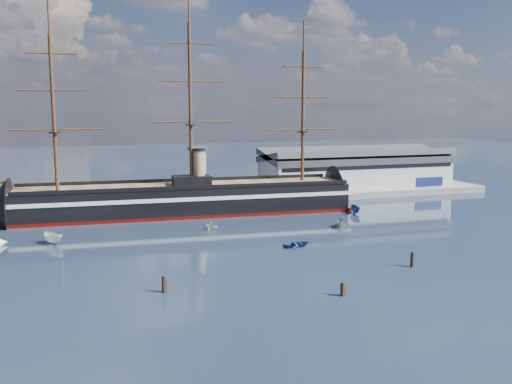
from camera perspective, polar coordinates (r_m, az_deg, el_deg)
name	(u,v)px	position (r m, az deg, el deg)	size (l,w,h in m)	color
ground	(216,228)	(136.07, -4.03, -3.61)	(600.00, 600.00, 0.00)	#17212F
quay	(219,202)	(172.75, -3.73, -0.98)	(180.00, 18.00, 2.00)	slate
warehouse	(355,169)	(192.71, 9.91, 2.31)	(63.00, 21.00, 11.60)	#B7BABC
quay_tower	(198,172)	(166.89, -5.83, 2.04)	(5.00, 5.00, 15.00)	silver
warship	(178,199)	(153.44, -7.79, -0.74)	(113.31, 21.23, 53.94)	black
motorboat_a	(54,244)	(127.59, -19.57, -4.93)	(7.44, 2.73, 2.98)	white
motorboat_b	(297,247)	(118.39, 4.10, -5.48)	(3.58, 1.43, 1.67)	navy
motorboat_c	(340,227)	(138.43, 8.40, -3.47)	(5.13, 1.88, 2.05)	slate
motorboat_d	(211,230)	(134.49, -4.50, -3.76)	(5.68, 2.46, 2.08)	silver
motorboat_e	(341,227)	(138.92, 8.50, -3.43)	(2.86, 1.14, 1.33)	beige
motorboat_f	(355,213)	(156.24, 9.91, -2.12)	(6.64, 2.43, 2.66)	navy
piling_near_left	(164,292)	(91.32, -9.19, -9.88)	(0.64, 0.64, 3.36)	black
piling_near_mid	(342,296)	(89.60, 8.62, -10.24)	(0.64, 0.64, 2.80)	black
piling_near_right	(412,267)	(107.48, 15.32, -7.24)	(0.64, 0.64, 3.47)	black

